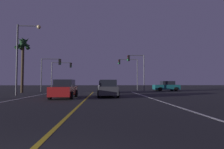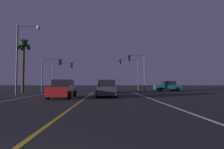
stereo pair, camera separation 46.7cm
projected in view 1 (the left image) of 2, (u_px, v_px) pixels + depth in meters
The scene contains 12 objects.
lane_edge_right at pixel (170, 104), 11.64m from camera, with size 0.16×31.75×0.01m, color silver.
lane_center_divider at pixel (80, 105), 11.34m from camera, with size 0.16×31.75×0.01m, color gold.
car_crossing_side at pixel (166, 86), 30.72m from camera, with size 4.30×2.02×1.70m.
car_ahead_far at pixel (105, 87), 24.98m from camera, with size 2.02×4.30×1.70m.
car_oncoming at pixel (64, 89), 16.44m from camera, with size 2.02×4.30×1.70m.
car_lead_same_lane at pixel (108, 89), 18.00m from camera, with size 2.02×4.30×1.70m.
traffic_light_near_right at pixel (136, 65), 28.21m from camera, with size 2.74×0.36×5.80m.
traffic_light_near_left at pixel (51, 67), 27.52m from camera, with size 3.07×0.36×5.13m.
traffic_light_far_right at pixel (128, 67), 33.68m from camera, with size 3.70×0.36×5.85m.
traffic_light_far_left at pixel (62, 69), 33.03m from camera, with size 3.76×0.36×5.18m.
street_lamp_left_mid at pixel (23, 50), 20.01m from camera, with size 2.65×0.44×7.97m.
palm_tree_left_mid at pixel (23, 48), 25.15m from camera, with size 2.20×2.17×8.05m.
Camera 1 is at (1.48, -1.63, 1.41)m, focal length 28.69 mm.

